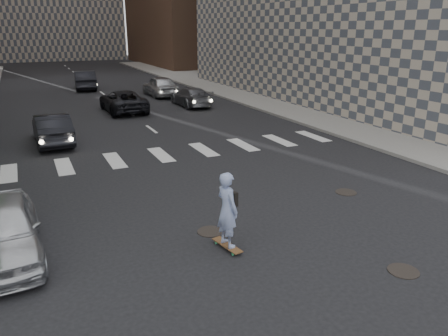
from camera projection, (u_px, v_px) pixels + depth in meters
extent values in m
plane|color=black|center=(297.00, 236.00, 11.59)|extent=(160.00, 160.00, 0.00)
cube|color=gray|center=(308.00, 96.00, 34.63)|extent=(13.00, 80.00, 0.15)
cube|color=black|center=(323.00, 82.00, 27.53)|extent=(0.30, 18.00, 4.00)
cylinder|color=black|center=(403.00, 271.00, 9.91)|extent=(0.70, 0.70, 0.02)
cylinder|color=black|center=(210.00, 231.00, 11.82)|extent=(0.70, 0.70, 0.02)
cylinder|color=black|center=(346.00, 192.00, 14.63)|extent=(0.70, 0.70, 0.02)
cube|color=brown|center=(227.00, 245.00, 10.90)|extent=(0.43, 1.04, 0.02)
cylinder|color=#2D9458|center=(233.00, 254.00, 10.59)|extent=(0.05, 0.07, 0.07)
cylinder|color=#2D9458|center=(239.00, 252.00, 10.69)|extent=(0.05, 0.07, 0.07)
cylinder|color=#2D9458|center=(216.00, 243.00, 11.15)|extent=(0.05, 0.07, 0.07)
cylinder|color=#2D9458|center=(222.00, 241.00, 11.25)|extent=(0.05, 0.07, 0.07)
imported|color=#7E94B7|center=(227.00, 210.00, 10.61)|extent=(0.58, 0.77, 1.91)
cube|color=black|center=(233.00, 198.00, 10.69)|extent=(0.17, 0.33, 0.36)
imported|color=silver|center=(2.00, 230.00, 10.30)|extent=(1.80, 4.22, 1.42)
imported|color=black|center=(52.00, 129.00, 20.57)|extent=(1.65, 4.41, 1.44)
imported|color=#595A61|center=(191.00, 97.00, 30.50)|extent=(1.84, 4.48, 1.30)
imported|color=black|center=(123.00, 101.00, 28.35)|extent=(2.44, 5.09, 1.40)
imported|color=#B7B9BF|center=(160.00, 86.00, 34.82)|extent=(1.95, 4.78, 1.62)
imported|color=black|center=(85.00, 80.00, 38.50)|extent=(2.17, 5.08, 1.63)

